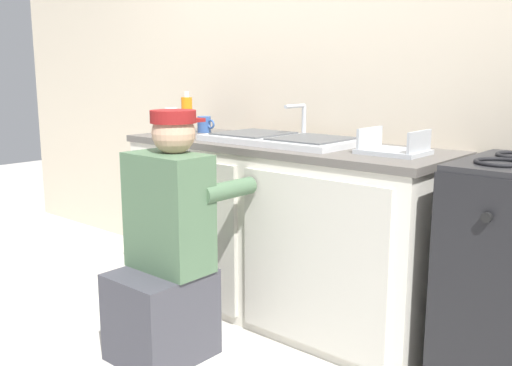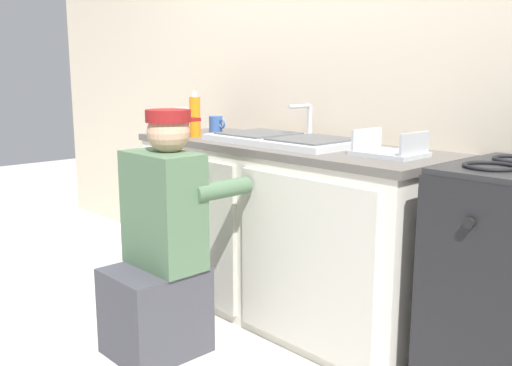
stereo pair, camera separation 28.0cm
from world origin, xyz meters
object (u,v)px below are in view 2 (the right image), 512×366
at_px(plumber_person, 161,254).
at_px(soda_cup_red, 182,121).
at_px(coffee_mug, 216,124).
at_px(sink_double_basin, 285,139).
at_px(soap_bottle_orange, 195,116).
at_px(dish_rack_tray, 389,150).

relative_size(plumber_person, soda_cup_red, 7.26).
xyz_separation_m(soda_cup_red, coffee_mug, (0.07, 0.20, -0.03)).
distance_m(plumber_person, coffee_mug, 1.10).
bearing_deg(plumber_person, soda_cup_red, 136.96).
bearing_deg(sink_double_basin, soap_bottle_orange, -162.61).
bearing_deg(coffee_mug, soda_cup_red, -109.28).
height_order(plumber_person, dish_rack_tray, plumber_person).
relative_size(soda_cup_red, soap_bottle_orange, 0.61).
bearing_deg(dish_rack_tray, soda_cup_red, -175.82).
distance_m(sink_double_basin, coffee_mug, 0.66).
height_order(coffee_mug, soap_bottle_orange, soap_bottle_orange).
distance_m(plumber_person, soap_bottle_orange, 0.90).
bearing_deg(dish_rack_tray, plumber_person, -135.72).
xyz_separation_m(soda_cup_red, soap_bottle_orange, (0.20, -0.05, 0.04)).
relative_size(plumber_person, coffee_mug, 8.76).
height_order(plumber_person, coffee_mug, plumber_person).
bearing_deg(coffee_mug, sink_double_basin, -7.50).
bearing_deg(soap_bottle_orange, sink_double_basin, 17.39).
bearing_deg(dish_rack_tray, sink_double_basin, 178.82).
relative_size(sink_double_basin, dish_rack_tray, 2.86).
distance_m(coffee_mug, dish_rack_tray, 1.29).
bearing_deg(sink_double_basin, plumber_person, -96.74).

